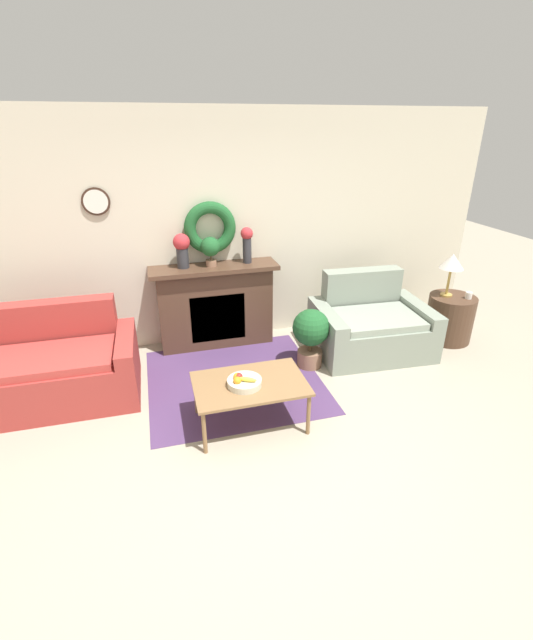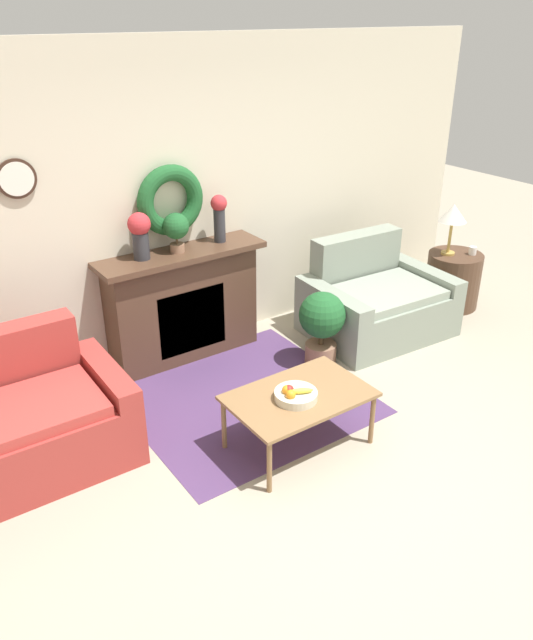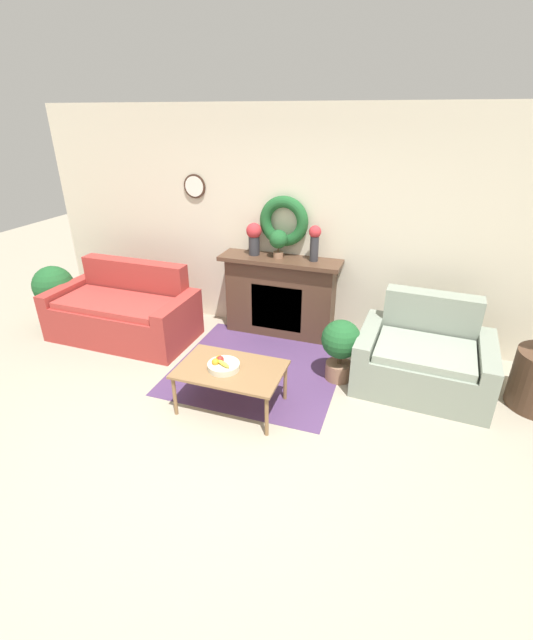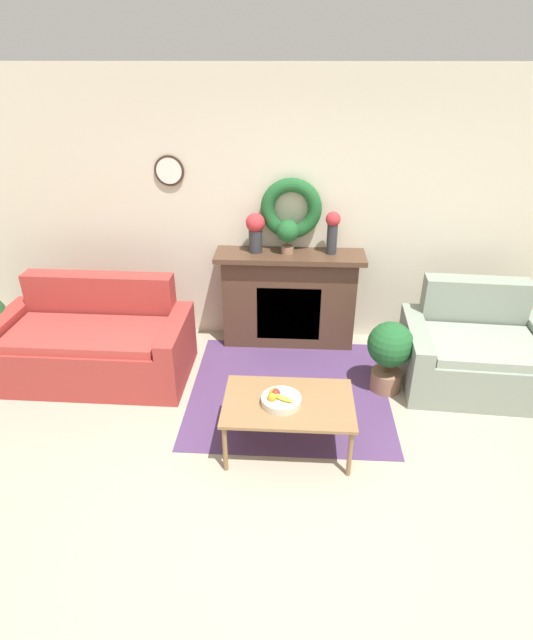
% 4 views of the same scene
% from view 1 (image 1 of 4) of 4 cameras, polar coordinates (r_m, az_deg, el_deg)
% --- Properties ---
extents(ground_plane, '(16.00, 16.00, 0.00)m').
position_cam_1_polar(ground_plane, '(3.60, 1.93, -19.47)').
color(ground_plane, '#9E937F').
extents(floor_rug, '(1.80, 1.74, 0.01)m').
position_cam_1_polar(floor_rug, '(4.65, -4.30, -7.98)').
color(floor_rug, '#4C335B').
rests_on(floor_rug, ground_plane).
extents(wall_back, '(6.80, 0.20, 2.70)m').
position_cam_1_polar(wall_back, '(5.15, -6.38, 11.61)').
color(wall_back, beige).
rests_on(wall_back, ground_plane).
extents(fireplace, '(1.49, 0.41, 1.01)m').
position_cam_1_polar(fireplace, '(5.20, -6.80, 1.96)').
color(fireplace, '#4C3323').
rests_on(fireplace, ground_plane).
extents(couch_left, '(1.79, 0.92, 0.91)m').
position_cam_1_polar(couch_left, '(4.73, -27.70, -5.90)').
color(couch_left, '#9E332D').
rests_on(couch_left, ground_plane).
extents(loveseat_right, '(1.36, 1.05, 0.90)m').
position_cam_1_polar(loveseat_right, '(5.27, 13.65, -0.72)').
color(loveseat_right, gray).
rests_on(loveseat_right, ground_plane).
extents(coffee_table, '(0.99, 0.64, 0.44)m').
position_cam_1_polar(coffee_table, '(3.82, -2.23, -8.81)').
color(coffee_table, olive).
rests_on(coffee_table, ground_plane).
extents(fruit_bowl, '(0.30, 0.30, 0.12)m').
position_cam_1_polar(fruit_bowl, '(3.74, -3.08, -8.20)').
color(fruit_bowl, beige).
rests_on(fruit_bowl, coffee_table).
extents(side_table_by_loveseat, '(0.56, 0.56, 0.58)m').
position_cam_1_polar(side_table_by_loveseat, '(5.83, 23.22, 0.22)').
color(side_table_by_loveseat, '#4C3323').
rests_on(side_table_by_loveseat, ground_plane).
extents(table_lamp, '(0.28, 0.28, 0.53)m').
position_cam_1_polar(table_lamp, '(5.59, 23.51, 7.02)').
color(table_lamp, '#B28E42').
rests_on(table_lamp, side_table_by_loveseat).
extents(mug, '(0.08, 0.08, 0.08)m').
position_cam_1_polar(mug, '(5.72, 25.35, 2.99)').
color(mug, silver).
rests_on(mug, side_table_by_loveseat).
extents(vase_on_mantel_left, '(0.19, 0.19, 0.39)m').
position_cam_1_polar(vase_on_mantel_left, '(4.94, -11.21, 9.38)').
color(vase_on_mantel_left, '#2D2D33').
rests_on(vase_on_mantel_left, fireplace).
extents(vase_on_mantel_right, '(0.14, 0.14, 0.42)m').
position_cam_1_polar(vase_on_mantel_right, '(5.04, -2.63, 10.33)').
color(vase_on_mantel_right, '#2D2D33').
rests_on(vase_on_mantel_right, fireplace).
extents(potted_plant_on_mantel, '(0.22, 0.22, 0.34)m').
position_cam_1_polar(potted_plant_on_mantel, '(4.96, -7.50, 9.48)').
color(potted_plant_on_mantel, '#8E664C').
rests_on(potted_plant_on_mantel, fireplace).
extents(potted_plant_floor_by_loveseat, '(0.41, 0.41, 0.68)m').
position_cam_1_polar(potted_plant_floor_by_loveseat, '(4.74, 5.92, -1.75)').
color(potted_plant_floor_by_loveseat, '#8E664C').
rests_on(potted_plant_floor_by_loveseat, ground_plane).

